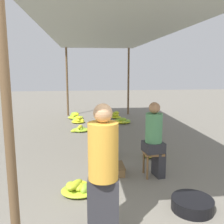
{
  "coord_description": "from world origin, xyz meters",
  "views": [
    {
      "loc": [
        -0.66,
        -1.76,
        1.95
      ],
      "look_at": [
        0.0,
        3.77,
        0.96
      ],
      "focal_mm": 40.0,
      "sensor_mm": 36.0,
      "label": 1
    }
  ],
  "objects_px": {
    "stool": "(153,157)",
    "banana_pile_left_3": "(75,116)",
    "banana_pile_left_0": "(80,129)",
    "banana_pile_left_2": "(78,121)",
    "basin_black": "(192,204)",
    "vendor_foreground": "(103,171)",
    "banana_pile_right_2": "(116,116)",
    "banana_pile_right_0": "(153,153)",
    "crate_near": "(98,135)",
    "crate_far": "(103,152)",
    "banana_pile_left_1": "(79,188)",
    "banana_pile_right_1": "(123,121)",
    "vendor_seated": "(155,138)",
    "crate_mid": "(112,169)"
  },
  "relations": [
    {
      "from": "vendor_seated",
      "to": "crate_far",
      "type": "height_order",
      "value": "vendor_seated"
    },
    {
      "from": "banana_pile_left_2",
      "to": "banana_pile_right_0",
      "type": "relative_size",
      "value": 1.06
    },
    {
      "from": "vendor_foreground",
      "to": "banana_pile_right_0",
      "type": "height_order",
      "value": "vendor_foreground"
    },
    {
      "from": "banana_pile_left_1",
      "to": "banana_pile_right_1",
      "type": "xyz_separation_m",
      "value": [
        1.5,
        4.94,
        -0.02
      ]
    },
    {
      "from": "vendor_foreground",
      "to": "banana_pile_right_0",
      "type": "relative_size",
      "value": 3.47
    },
    {
      "from": "stool",
      "to": "crate_mid",
      "type": "height_order",
      "value": "stool"
    },
    {
      "from": "banana_pile_right_2",
      "to": "crate_far",
      "type": "bearing_deg",
      "value": -101.58
    },
    {
      "from": "banana_pile_left_0",
      "to": "banana_pile_left_3",
      "type": "height_order",
      "value": "banana_pile_left_3"
    },
    {
      "from": "stool",
      "to": "banana_pile_right_0",
      "type": "distance_m",
      "value": 1.05
    },
    {
      "from": "vendor_foreground",
      "to": "crate_far",
      "type": "bearing_deg",
      "value": 85.44
    },
    {
      "from": "banana_pile_left_0",
      "to": "crate_mid",
      "type": "xyz_separation_m",
      "value": [
        0.62,
        -3.24,
        0.02
      ]
    },
    {
      "from": "vendor_seated",
      "to": "basin_black",
      "type": "height_order",
      "value": "vendor_seated"
    },
    {
      "from": "banana_pile_left_1",
      "to": "crate_far",
      "type": "distance_m",
      "value": 1.69
    },
    {
      "from": "basin_black",
      "to": "banana_pile_left_3",
      "type": "bearing_deg",
      "value": 105.19
    },
    {
      "from": "crate_near",
      "to": "stool",
      "type": "bearing_deg",
      "value": -72.51
    },
    {
      "from": "banana_pile_left_0",
      "to": "banana_pile_right_1",
      "type": "bearing_deg",
      "value": 33.88
    },
    {
      "from": "banana_pile_left_2",
      "to": "banana_pile_right_2",
      "type": "bearing_deg",
      "value": 23.77
    },
    {
      "from": "banana_pile_left_1",
      "to": "banana_pile_right_2",
      "type": "bearing_deg",
      "value": 76.72
    },
    {
      "from": "banana_pile_left_0",
      "to": "crate_near",
      "type": "distance_m",
      "value": 0.91
    },
    {
      "from": "stool",
      "to": "crate_far",
      "type": "xyz_separation_m",
      "value": [
        -0.82,
        1.1,
        -0.27
      ]
    },
    {
      "from": "banana_pile_right_1",
      "to": "banana_pile_right_2",
      "type": "xyz_separation_m",
      "value": [
        -0.13,
        0.87,
        0.05
      ]
    },
    {
      "from": "vendor_foreground",
      "to": "banana_pile_right_1",
      "type": "distance_m",
      "value": 6.18
    },
    {
      "from": "banana_pile_left_0",
      "to": "banana_pile_right_0",
      "type": "relative_size",
      "value": 1.3
    },
    {
      "from": "basin_black",
      "to": "banana_pile_left_1",
      "type": "distance_m",
      "value": 1.7
    },
    {
      "from": "stool",
      "to": "crate_far",
      "type": "bearing_deg",
      "value": 126.68
    },
    {
      "from": "banana_pile_left_3",
      "to": "banana_pile_right_2",
      "type": "bearing_deg",
      "value": -5.71
    },
    {
      "from": "banana_pile_left_0",
      "to": "banana_pile_left_1",
      "type": "xyz_separation_m",
      "value": [
        0.01,
        -3.92,
        0.02
      ]
    },
    {
      "from": "crate_near",
      "to": "crate_mid",
      "type": "distance_m",
      "value": 2.49
    },
    {
      "from": "banana_pile_left_2",
      "to": "crate_far",
      "type": "distance_m",
      "value": 3.61
    },
    {
      "from": "stool",
      "to": "banana_pile_left_3",
      "type": "bearing_deg",
      "value": 105.93
    },
    {
      "from": "vendor_seated",
      "to": "banana_pile_left_2",
      "type": "xyz_separation_m",
      "value": [
        -1.44,
        4.66,
        -0.63
      ]
    },
    {
      "from": "vendor_seated",
      "to": "crate_near",
      "type": "relative_size",
      "value": 3.45
    },
    {
      "from": "crate_near",
      "to": "crate_far",
      "type": "bearing_deg",
      "value": -89.42
    },
    {
      "from": "basin_black",
      "to": "vendor_seated",
      "type": "bearing_deg",
      "value": 100.69
    },
    {
      "from": "banana_pile_left_0",
      "to": "banana_pile_left_2",
      "type": "relative_size",
      "value": 1.23
    },
    {
      "from": "banana_pile_left_3",
      "to": "crate_near",
      "type": "height_order",
      "value": "banana_pile_left_3"
    },
    {
      "from": "banana_pile_left_3",
      "to": "banana_pile_left_1",
      "type": "bearing_deg",
      "value": -87.84
    },
    {
      "from": "banana_pile_left_0",
      "to": "banana_pile_left_2",
      "type": "distance_m",
      "value": 1.25
    },
    {
      "from": "banana_pile_left_1",
      "to": "crate_near",
      "type": "distance_m",
      "value": 3.21
    },
    {
      "from": "basin_black",
      "to": "crate_far",
      "type": "height_order",
      "value": "crate_far"
    },
    {
      "from": "crate_far",
      "to": "banana_pile_right_0",
      "type": "bearing_deg",
      "value": -6.83
    },
    {
      "from": "banana_pile_right_0",
      "to": "banana_pile_left_3",
      "type": "bearing_deg",
      "value": 112.39
    },
    {
      "from": "banana_pile_left_2",
      "to": "crate_far",
      "type": "relative_size",
      "value": 1.02
    },
    {
      "from": "vendor_foreground",
      "to": "basin_black",
      "type": "relative_size",
      "value": 2.74
    },
    {
      "from": "crate_near",
      "to": "crate_mid",
      "type": "xyz_separation_m",
      "value": [
        0.11,
        -2.48,
        -0.0
      ]
    },
    {
      "from": "vendor_seated",
      "to": "banana_pile_right_2",
      "type": "bearing_deg",
      "value": 89.81
    },
    {
      "from": "vendor_foreground",
      "to": "banana_pile_right_2",
      "type": "xyz_separation_m",
      "value": [
        1.07,
        6.89,
        -0.71
      ]
    },
    {
      "from": "vendor_foreground",
      "to": "banana_pile_left_0",
      "type": "bearing_deg",
      "value": 93.52
    },
    {
      "from": "vendor_foreground",
      "to": "vendor_seated",
      "type": "xyz_separation_m",
      "value": [
        1.06,
        1.58,
        -0.1
      ]
    },
    {
      "from": "vendor_foreground",
      "to": "banana_pile_left_2",
      "type": "xyz_separation_m",
      "value": [
        -0.39,
        6.24,
        -0.74
      ]
    }
  ]
}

